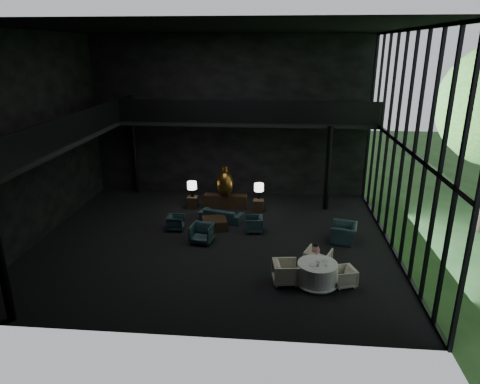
# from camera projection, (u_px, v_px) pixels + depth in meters

# --- Properties ---
(floor) EXTENTS (14.00, 12.00, 0.02)m
(floor) POSITION_uv_depth(u_px,v_px,m) (214.00, 241.00, 17.17)
(floor) COLOR black
(floor) RESTS_ON ground
(ceiling) EXTENTS (14.00, 12.00, 0.02)m
(ceiling) POSITION_uv_depth(u_px,v_px,m) (210.00, 28.00, 14.60)
(ceiling) COLOR black
(ceiling) RESTS_ON ground
(wall_back) EXTENTS (14.00, 0.04, 8.00)m
(wall_back) POSITION_uv_depth(u_px,v_px,m) (230.00, 118.00, 21.54)
(wall_back) COLOR black
(wall_back) RESTS_ON ground
(wall_front) EXTENTS (14.00, 0.04, 8.00)m
(wall_front) POSITION_uv_depth(u_px,v_px,m) (175.00, 196.00, 10.23)
(wall_front) COLOR black
(wall_front) RESTS_ON ground
(wall_left) EXTENTS (0.04, 12.00, 8.00)m
(wall_left) POSITION_uv_depth(u_px,v_px,m) (32.00, 139.00, 16.47)
(wall_left) COLOR black
(wall_left) RESTS_ON ground
(curtain_wall) EXTENTS (0.20, 12.00, 8.00)m
(curtain_wall) POSITION_uv_depth(u_px,v_px,m) (404.00, 146.00, 15.31)
(curtain_wall) COLOR black
(curtain_wall) RESTS_ON ground
(mezzanine_left) EXTENTS (2.00, 12.00, 0.25)m
(mezzanine_left) POSITION_uv_depth(u_px,v_px,m) (57.00, 140.00, 16.38)
(mezzanine_left) COLOR black
(mezzanine_left) RESTS_ON wall_left
(mezzanine_back) EXTENTS (12.00, 2.00, 0.25)m
(mezzanine_back) POSITION_uv_depth(u_px,v_px,m) (248.00, 121.00, 20.52)
(mezzanine_back) COLOR black
(mezzanine_back) RESTS_ON wall_back
(railing_left) EXTENTS (0.06, 12.00, 1.00)m
(railing_left) POSITION_uv_depth(u_px,v_px,m) (81.00, 125.00, 16.11)
(railing_left) COLOR black
(railing_left) RESTS_ON mezzanine_left
(railing_back) EXTENTS (12.00, 0.06, 1.00)m
(railing_back) POSITION_uv_depth(u_px,v_px,m) (247.00, 112.00, 19.38)
(railing_back) COLOR black
(railing_back) RESTS_ON mezzanine_back
(column_sw) EXTENTS (0.24, 0.24, 4.00)m
(column_sw) POSITION_uv_depth(u_px,v_px,m) (0.00, 257.00, 11.57)
(column_sw) COLOR black
(column_sw) RESTS_ON floor
(column_nw) EXTENTS (0.24, 0.24, 4.00)m
(column_nw) POSITION_uv_depth(u_px,v_px,m) (135.00, 156.00, 22.32)
(column_nw) COLOR black
(column_nw) RESTS_ON floor
(column_ne) EXTENTS (0.24, 0.24, 4.00)m
(column_ne) POSITION_uv_depth(u_px,v_px,m) (328.00, 169.00, 19.90)
(column_ne) COLOR black
(column_ne) RESTS_ON floor
(console) EXTENTS (2.05, 0.47, 0.65)m
(console) POSITION_uv_depth(u_px,v_px,m) (226.00, 201.00, 20.60)
(console) COLOR black
(console) RESTS_ON floor
(bronze_urn) EXTENTS (0.78, 0.78, 1.46)m
(bronze_urn) POSITION_uv_depth(u_px,v_px,m) (225.00, 183.00, 20.17)
(bronze_urn) COLOR #AE6625
(bronze_urn) RESTS_ON console
(side_table_left) EXTENTS (0.49, 0.49, 0.54)m
(side_table_left) POSITION_uv_depth(u_px,v_px,m) (193.00, 202.00, 20.66)
(side_table_left) COLOR black
(side_table_left) RESTS_ON floor
(table_lamp_left) EXTENTS (0.45, 0.45, 0.75)m
(table_lamp_left) POSITION_uv_depth(u_px,v_px,m) (192.00, 186.00, 20.41)
(table_lamp_left) COLOR black
(table_lamp_left) RESTS_ON side_table_left
(side_table_right) EXTENTS (0.48, 0.48, 0.53)m
(side_table_right) POSITION_uv_depth(u_px,v_px,m) (258.00, 205.00, 20.25)
(side_table_right) COLOR black
(side_table_right) RESTS_ON floor
(table_lamp_right) EXTENTS (0.45, 0.45, 0.75)m
(table_lamp_right) POSITION_uv_depth(u_px,v_px,m) (259.00, 188.00, 20.18)
(table_lamp_right) COLOR black
(table_lamp_right) RESTS_ON side_table_right
(sofa) EXTENTS (1.85, 1.00, 0.69)m
(sofa) POSITION_uv_depth(u_px,v_px,m) (221.00, 213.00, 19.07)
(sofa) COLOR black
(sofa) RESTS_ON floor
(lounge_armchair_west) EXTENTS (0.60, 0.64, 0.63)m
(lounge_armchair_west) POSITION_uv_depth(u_px,v_px,m) (176.00, 223.00, 18.12)
(lounge_armchair_west) COLOR black
(lounge_armchair_west) RESTS_ON floor
(lounge_armchair_east) EXTENTS (0.68, 0.72, 0.69)m
(lounge_armchair_east) POSITION_uv_depth(u_px,v_px,m) (254.00, 224.00, 17.91)
(lounge_armchair_east) COLOR #19323C
(lounge_armchair_east) RESTS_ON floor
(lounge_armchair_south) EXTENTS (1.02, 0.97, 0.92)m
(lounge_armchair_south) POSITION_uv_depth(u_px,v_px,m) (202.00, 232.00, 16.88)
(lounge_armchair_south) COLOR black
(lounge_armchair_south) RESTS_ON floor
(window_armchair) EXTENTS (0.98, 1.29, 1.01)m
(window_armchair) POSITION_uv_depth(u_px,v_px,m) (344.00, 230.00, 16.97)
(window_armchair) COLOR #172936
(window_armchair) RESTS_ON floor
(coffee_table) EXTENTS (1.21, 1.21, 0.44)m
(coffee_table) POSITION_uv_depth(u_px,v_px,m) (214.00, 224.00, 18.27)
(coffee_table) COLOR black
(coffee_table) RESTS_ON floor
(dining_table) EXTENTS (1.48, 1.48, 0.75)m
(dining_table) POSITION_uv_depth(u_px,v_px,m) (317.00, 275.00, 13.95)
(dining_table) COLOR white
(dining_table) RESTS_ON floor
(dining_chair_north) EXTENTS (1.15, 1.12, 0.93)m
(dining_chair_north) POSITION_uv_depth(u_px,v_px,m) (318.00, 258.00, 14.80)
(dining_chair_north) COLOR tan
(dining_chair_north) RESTS_ON floor
(dining_chair_east) EXTENTS (0.72, 0.75, 0.62)m
(dining_chair_east) POSITION_uv_depth(u_px,v_px,m) (344.00, 277.00, 13.86)
(dining_chair_east) COLOR tan
(dining_chair_east) RESTS_ON floor
(dining_chair_west) EXTENTS (0.91, 0.96, 0.89)m
(dining_chair_west) POSITION_uv_depth(u_px,v_px,m) (286.00, 270.00, 13.99)
(dining_chair_west) COLOR #C3B199
(dining_chair_west) RESTS_ON floor
(child) EXTENTS (0.27, 0.27, 0.57)m
(child) POSITION_uv_depth(u_px,v_px,m) (316.00, 251.00, 14.68)
(child) COLOR #F4AEB9
(child) RESTS_ON dining_chair_north
(plate_a) EXTENTS (0.30, 0.30, 0.02)m
(plate_a) POSITION_uv_depth(u_px,v_px,m) (313.00, 265.00, 13.69)
(plate_a) COLOR white
(plate_a) RESTS_ON dining_table
(plate_b) EXTENTS (0.29, 0.29, 0.02)m
(plate_b) POSITION_uv_depth(u_px,v_px,m) (325.00, 260.00, 13.98)
(plate_b) COLOR white
(plate_b) RESTS_ON dining_table
(saucer) EXTENTS (0.16, 0.16, 0.01)m
(saucer) POSITION_uv_depth(u_px,v_px,m) (325.00, 264.00, 13.74)
(saucer) COLOR white
(saucer) RESTS_ON dining_table
(coffee_cup) EXTENTS (0.09, 0.09, 0.05)m
(coffee_cup) POSITION_uv_depth(u_px,v_px,m) (326.00, 265.00, 13.61)
(coffee_cup) COLOR white
(coffee_cup) RESTS_ON saucer
(cereal_bowl) EXTENTS (0.15, 0.15, 0.08)m
(cereal_bowl) POSITION_uv_depth(u_px,v_px,m) (318.00, 261.00, 13.87)
(cereal_bowl) COLOR white
(cereal_bowl) RESTS_ON dining_table
(cream_pot) EXTENTS (0.07, 0.07, 0.08)m
(cream_pot) POSITION_uv_depth(u_px,v_px,m) (318.00, 265.00, 13.61)
(cream_pot) COLOR #99999E
(cream_pot) RESTS_ON dining_table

